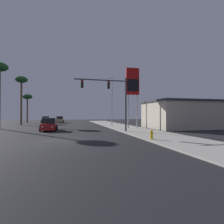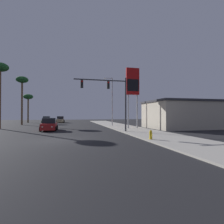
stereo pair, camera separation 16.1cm
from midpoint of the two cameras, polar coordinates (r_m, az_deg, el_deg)
The scene contains 12 objects.
ground_plane at distance 15.39m, azimuth -17.34°, elevation -8.84°, with size 120.00×120.00×0.00m, color black.
sidewalk_right at distance 26.69m, azimuth 5.03°, elevation -5.31°, with size 5.00×60.00×0.12m.
building_gas_station at distance 29.65m, azimuth 21.39°, elevation -0.74°, with size 10.30×8.30×4.30m.
car_tan at distance 47.61m, azimuth -16.78°, elevation -2.45°, with size 2.04×4.32×1.68m.
car_red at distance 24.93m, azimuth -20.01°, elevation -3.97°, with size 2.04×4.32×1.68m.
car_green at distance 47.74m, azimuth -20.87°, elevation -2.42°, with size 2.04×4.34×1.68m.
traffic_light_mast at distance 21.01m, azimuth -0.25°, elevation 6.07°, with size 6.31×0.36×6.50m.
street_lamp at distance 32.94m, azimuth -0.40°, elevation 4.35°, with size 1.74×0.24×9.00m.
gas_station_sign at distance 26.65m, azimuth 6.54°, elevation 8.84°, with size 2.00×0.42×9.00m.
fire_hydrant at distance 14.80m, azimuth 12.47°, elevation -7.27°, with size 0.24×0.34×0.76m.
palm_tree_far at distance 50.54m, azimuth -25.99°, elevation 4.14°, with size 2.40×2.40×7.45m.
palm_tree_mid at distance 40.92m, azimuth -27.57°, elevation 8.50°, with size 2.40×2.40×10.01m.
Camera 1 is at (0.88, -15.18, 2.16)m, focal length 28.00 mm.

